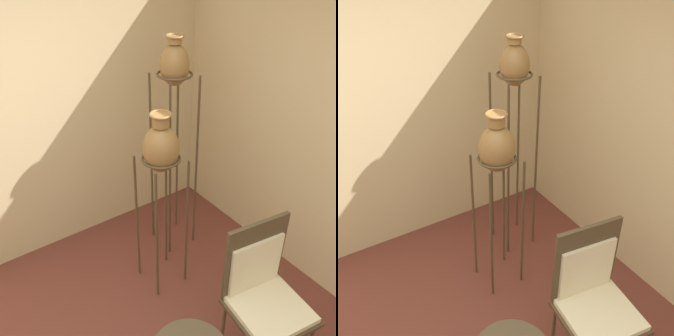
# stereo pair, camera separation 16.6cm
# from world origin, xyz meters

# --- Properties ---
(wall_back) EXTENTS (7.94, 0.06, 2.70)m
(wall_back) POSITION_xyz_m (0.00, 2.00, 1.35)
(wall_back) COLOR #D1B784
(wall_back) RESTS_ON ground_plane
(vase_stand_tall) EXTENTS (0.31, 0.31, 2.01)m
(vase_stand_tall) POSITION_xyz_m (1.28, 1.34, 1.68)
(vase_stand_tall) COLOR #473823
(vase_stand_tall) RESTS_ON ground_plane
(vase_stand_medium) EXTENTS (0.31, 0.31, 1.60)m
(vase_stand_medium) POSITION_xyz_m (0.89, 0.98, 1.29)
(vase_stand_medium) COLOR #473823
(vase_stand_medium) RESTS_ON ground_plane
(chair) EXTENTS (0.57, 0.55, 1.12)m
(chair) POSITION_xyz_m (1.05, 0.00, 0.63)
(chair) COLOR #473823
(chair) RESTS_ON ground_plane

